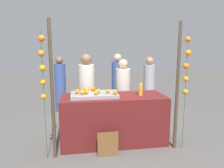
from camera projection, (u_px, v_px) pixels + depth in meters
The scene contains 24 objects.
ground_plane at pixel (113, 141), 4.12m from camera, with size 24.00×24.00×0.00m, color #565451.
stall_counter at pixel (113, 119), 4.05m from camera, with size 1.95×0.81×0.90m, color #5B1919.
orange_tray at pixel (94, 95), 3.93m from camera, with size 0.86×0.57×0.06m, color gray.
orange_0 at pixel (82, 92), 3.80m from camera, with size 0.08×0.08×0.08m, color orange.
orange_1 at pixel (77, 92), 3.86m from camera, with size 0.08×0.08×0.08m, color orange.
orange_2 at pixel (96, 93), 3.77m from camera, with size 0.07×0.07×0.07m, color orange.
orange_3 at pixel (98, 91), 3.89m from camera, with size 0.08×0.08×0.08m, color orange.
orange_4 at pixel (93, 89), 4.10m from camera, with size 0.09×0.09×0.09m, color orange.
orange_5 at pixel (86, 92), 3.83m from camera, with size 0.08×0.08×0.08m, color orange.
orange_6 at pixel (84, 89), 4.11m from camera, with size 0.08×0.08×0.08m, color orange.
orange_7 at pixel (108, 91), 3.91m from camera, with size 0.07×0.07×0.07m, color orange.
orange_8 at pixel (87, 89), 4.04m from camera, with size 0.09×0.09×0.09m, color orange.
orange_9 at pixel (115, 92), 3.80m from camera, with size 0.09×0.09×0.09m, color orange.
juice_bottle at pixel (141, 90), 3.99m from camera, with size 0.08×0.08×0.23m.
chalkboard_sign at pixel (108, 145), 3.51m from camera, with size 0.35×0.03×0.44m.
vendor_left at pixel (87, 95), 4.60m from camera, with size 0.33×0.33×1.67m.
vendor_right at pixel (123, 96), 4.73m from camera, with size 0.31×0.31×1.55m.
crowd_person_0 at pixel (118, 85), 5.97m from camera, with size 0.33×0.33×1.64m.
crowd_person_1 at pixel (149, 87), 5.96m from camera, with size 0.31×0.31×1.55m.
crowd_person_2 at pixel (60, 86), 6.02m from camera, with size 0.31×0.31×1.56m.
canopy_post_left at pixel (52, 91), 3.34m from camera, with size 0.06×0.06×2.24m, color #473828.
canopy_post_right at pixel (177, 87), 3.67m from camera, with size 0.06×0.06×2.24m, color #473828.
garland_strand_left at pixel (42, 65), 3.23m from camera, with size 0.12×0.11×2.03m.
garland_strand_right at pixel (187, 66), 3.60m from camera, with size 0.12×0.11×2.03m.
Camera 1 is at (-0.64, -3.83, 1.79)m, focal length 33.97 mm.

